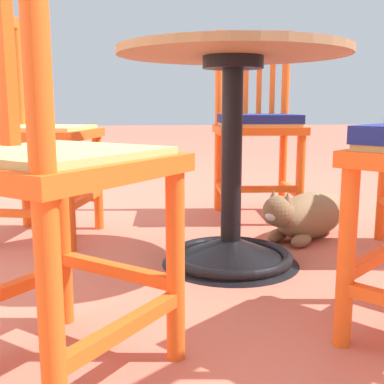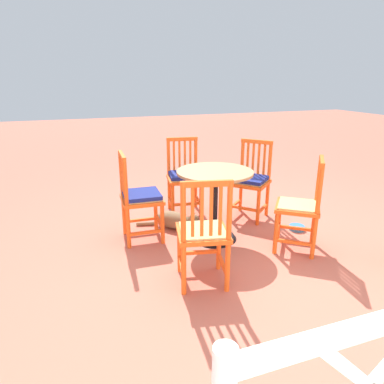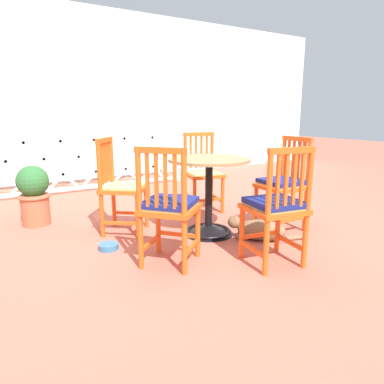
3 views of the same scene
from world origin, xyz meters
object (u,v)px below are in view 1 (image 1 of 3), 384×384
at_px(orange_chair_near_fence, 257,126).
at_px(tabby_cat, 306,216).
at_px(cafe_table, 231,183).
at_px(orange_chair_tucked_in, 41,166).
at_px(orange_chair_by_planter, 35,134).

bearing_deg(orange_chair_near_fence, tabby_cat, -164.27).
distance_m(cafe_table, tabby_cat, 0.50).
distance_m(orange_chair_tucked_in, orange_chair_near_fence, 1.57).
height_order(orange_chair_tucked_in, tabby_cat, orange_chair_tucked_in).
xyz_separation_m(orange_chair_near_fence, tabby_cat, (-0.42, -0.12, -0.35)).
relative_size(cafe_table, orange_chair_by_planter, 0.83).
bearing_deg(cafe_table, orange_chair_by_planter, 60.76).
relative_size(orange_chair_by_planter, tabby_cat, 1.48).
height_order(orange_chair_tucked_in, orange_chair_near_fence, same).
distance_m(cafe_table, orange_chair_tucked_in, 0.85).
relative_size(orange_chair_tucked_in, tabby_cat, 1.48).
height_order(cafe_table, orange_chair_by_planter, orange_chair_by_planter).
relative_size(orange_chair_tucked_in, orange_chair_near_fence, 1.00).
distance_m(orange_chair_tucked_in, tabby_cat, 1.34).
bearing_deg(tabby_cat, orange_chair_tucked_in, 138.63).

